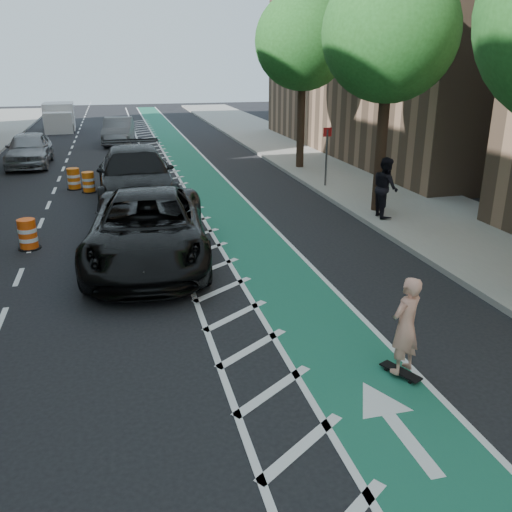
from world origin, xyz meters
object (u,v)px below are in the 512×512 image
object	(u,v)px
suv_near	(148,228)
suv_far	(136,175)
skateboarder	(406,326)
barrel_a	(28,235)

from	to	relation	value
suv_near	suv_far	bearing A→B (deg)	95.51
skateboarder	suv_near	size ratio (longest dim) A/B	0.26
suv_near	suv_far	distance (m)	6.71
suv_far	barrel_a	distance (m)	5.85
suv_near	barrel_a	distance (m)	3.74
skateboarder	suv_near	world-z (taller)	suv_near
suv_near	suv_far	world-z (taller)	suv_far
suv_far	barrel_a	world-z (taller)	suv_far
skateboarder	barrel_a	bearing A→B (deg)	-74.74
suv_near	barrel_a	world-z (taller)	suv_near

